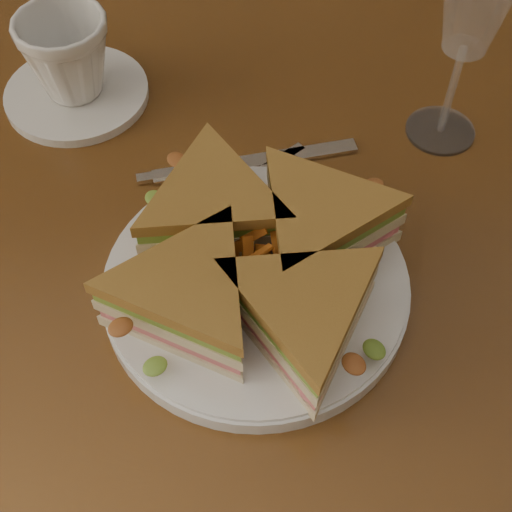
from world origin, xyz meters
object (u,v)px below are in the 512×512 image
(table, at_px, (285,295))
(sandwich_wedges, at_px, (256,260))
(wine_glass, at_px, (477,0))
(knife, at_px, (241,164))
(saucer, at_px, (77,94))
(coffee_cup, at_px, (67,56))
(spoon, at_px, (190,215))
(plate, at_px, (256,286))

(table, relative_size, sandwich_wedges, 3.89)
(sandwich_wedges, height_order, wine_glass, wine_glass)
(knife, bearing_deg, sandwich_wedges, -96.68)
(sandwich_wedges, xyz_separation_m, saucer, (-0.15, 0.27, -0.04))
(saucer, xyz_separation_m, coffee_cup, (0.00, 0.00, 0.05))
(table, relative_size, coffee_cup, 13.13)
(spoon, bearing_deg, knife, 15.05)
(table, xyz_separation_m, wine_glass, (0.17, 0.11, 0.25))
(plate, xyz_separation_m, spoon, (-0.05, 0.09, -0.00))
(wine_glass, bearing_deg, table, -148.30)
(knife, distance_m, wine_glass, 0.25)
(knife, xyz_separation_m, coffee_cup, (-0.16, 0.12, 0.05))
(coffee_cup, bearing_deg, table, -36.14)
(plate, bearing_deg, spoon, 118.85)
(table, distance_m, sandwich_wedges, 0.16)
(table, xyz_separation_m, sandwich_wedges, (-0.04, -0.05, 0.14))
(spoon, relative_size, knife, 0.76)
(plate, bearing_deg, wine_glass, 37.54)
(sandwich_wedges, height_order, coffee_cup, coffee_cup)
(knife, bearing_deg, spoon, -137.23)
(table, bearing_deg, sandwich_wedges, -124.41)
(plate, bearing_deg, coffee_cup, 119.20)
(plate, xyz_separation_m, wine_glass, (0.21, 0.16, 0.14))
(table, distance_m, knife, 0.14)
(sandwich_wedges, bearing_deg, table, 55.59)
(table, height_order, saucer, saucer)
(sandwich_wedges, bearing_deg, saucer, 119.20)
(table, relative_size, spoon, 7.37)
(wine_glass, bearing_deg, plate, -142.46)
(sandwich_wedges, relative_size, saucer, 2.08)
(table, distance_m, plate, 0.13)
(knife, bearing_deg, plate, -96.68)
(plate, bearing_deg, sandwich_wedges, -153.43)
(knife, relative_size, coffee_cup, 2.36)
(sandwich_wedges, bearing_deg, wine_glass, 37.54)
(spoon, relative_size, coffee_cup, 1.78)
(knife, relative_size, wine_glass, 1.02)
(wine_glass, bearing_deg, saucer, 163.70)
(table, xyz_separation_m, knife, (-0.03, 0.09, 0.10))
(spoon, height_order, saucer, same)
(sandwich_wedges, relative_size, knife, 1.43)
(sandwich_wedges, xyz_separation_m, wine_glass, (0.21, 0.16, 0.11))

